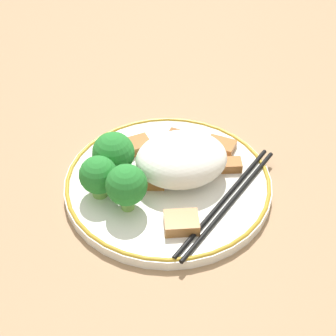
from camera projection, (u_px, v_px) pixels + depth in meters
The scene contains 13 objects.
ground_plane at pixel (168, 188), 0.67m from camera, with size 3.00×3.00×0.00m, color #9E7A56.
plate at pixel (168, 183), 0.66m from camera, with size 0.24×0.24×0.02m.
rice_mound at pixel (181, 159), 0.65m from camera, with size 0.11×0.09×0.05m.
broccoli_back_left at pixel (113, 153), 0.65m from camera, with size 0.05×0.05×0.05m.
broccoli_back_center at pixel (98, 176), 0.62m from camera, with size 0.04×0.04×0.05m.
broccoli_back_right at pixel (126, 186), 0.60m from camera, with size 0.05×0.05×0.06m.
meat_near_front at pixel (177, 141), 0.70m from camera, with size 0.04×0.04×0.01m.
meat_near_left at pixel (180, 223), 0.60m from camera, with size 0.04×0.03×0.01m.
meat_near_right at pixel (139, 145), 0.70m from camera, with size 0.03×0.03×0.01m.
meat_near_back at pixel (221, 146), 0.70m from camera, with size 0.04×0.04×0.01m.
meat_on_rice_edge at pixel (228, 165), 0.67m from camera, with size 0.03×0.02×0.01m.
meat_mid_left at pixel (152, 178), 0.65m from camera, with size 0.03×0.03×0.01m.
chopsticks at pixel (227, 201), 0.63m from camera, with size 0.15×0.15×0.01m.
Camera 1 is at (0.09, 0.47, 0.46)m, focal length 60.00 mm.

